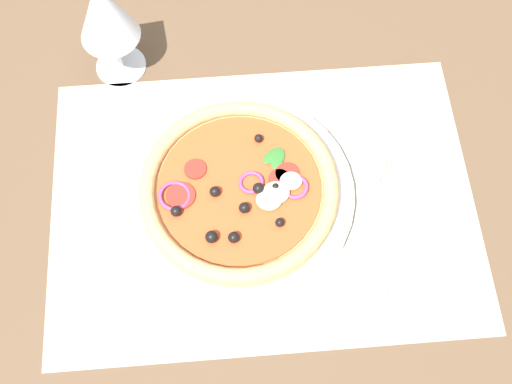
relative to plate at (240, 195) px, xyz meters
The scene contains 7 objects.
ground_plane 3.56cm from the plate, 12.15° to the right, with size 190.00×140.00×2.40cm, color brown.
placemat 2.86cm from the plate, 12.15° to the right, with size 48.97×35.32×0.40cm, color #A39984.
plate is the anchor object (origin of this frame).
pizza 1.77cm from the plate, 41.28° to the right, with size 22.57×22.57×2.68cm.
fork 16.85cm from the plate, 11.63° to the right, with size 4.93×17.96×0.44cm.
knife 20.53cm from the plate, ahead, with size 5.04×19.99×0.62cm.
wine_glass 25.87cm from the plate, 125.17° to the left, with size 7.20×7.20×14.90cm.
Camera 1 is at (-3.09, -29.04, 67.21)cm, focal length 44.13 mm.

